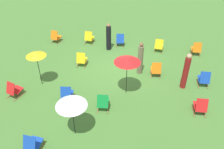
{
  "coord_description": "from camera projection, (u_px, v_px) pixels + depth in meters",
  "views": [
    {
      "loc": [
        -1.85,
        10.63,
        7.36
      ],
      "look_at": [
        0.0,
        1.2,
        0.5
      ],
      "focal_mm": 38.06,
      "sensor_mm": 36.0,
      "label": 1
    }
  ],
  "objects": [
    {
      "name": "person_0",
      "position": [
        140.0,
        59.0,
        12.32
      ],
      "size": [
        0.37,
        0.37,
        1.8
      ],
      "rotation": [
        0.0,
        0.0,
        4.35
      ],
      "color": "#72664C",
      "rests_on": "ground"
    },
    {
      "name": "deckchair_2",
      "position": [
        56.0,
        37.0,
        15.47
      ],
      "size": [
        0.62,
        0.84,
        0.83
      ],
      "rotation": [
        0.0,
        0.0,
        -0.2
      ],
      "color": "olive",
      "rests_on": "ground"
    },
    {
      "name": "umbrella_2",
      "position": [
        71.0,
        103.0,
        8.48
      ],
      "size": [
        1.16,
        1.16,
        1.7
      ],
      "color": "black",
      "rests_on": "ground"
    },
    {
      "name": "deckchair_3",
      "position": [
        159.0,
        46.0,
        14.49
      ],
      "size": [
        0.54,
        0.8,
        0.83
      ],
      "rotation": [
        0.0,
        0.0,
        -0.09
      ],
      "color": "olive",
      "rests_on": "ground"
    },
    {
      "name": "deckchair_14",
      "position": [
        204.0,
        79.0,
        11.72
      ],
      "size": [
        0.52,
        0.79,
        0.83
      ],
      "rotation": [
        0.0,
        0.0,
        0.06
      ],
      "color": "olive",
      "rests_on": "ground"
    },
    {
      "name": "deckchair_9",
      "position": [
        82.0,
        59.0,
        13.2
      ],
      "size": [
        0.5,
        0.78,
        0.83
      ],
      "rotation": [
        0.0,
        0.0,
        0.03
      ],
      "color": "olive",
      "rests_on": "ground"
    },
    {
      "name": "deckchair_1",
      "position": [
        89.0,
        38.0,
        15.38
      ],
      "size": [
        0.52,
        0.79,
        0.83
      ],
      "rotation": [
        0.0,
        0.0,
        -0.06
      ],
      "color": "olive",
      "rests_on": "ground"
    },
    {
      "name": "ground_plane",
      "position": [
        116.0,
        69.0,
        13.06
      ],
      "size": [
        40.0,
        40.0,
        0.0
      ],
      "primitive_type": "plane",
      "color": "#477A33"
    },
    {
      "name": "deckchair_0",
      "position": [
        120.0,
        40.0,
        15.1
      ],
      "size": [
        0.6,
        0.83,
        0.83
      ],
      "rotation": [
        0.0,
        0.0,
        0.17
      ],
      "color": "olive",
      "rests_on": "ground"
    },
    {
      "name": "deckchair_11",
      "position": [
        196.0,
        49.0,
        14.16
      ],
      "size": [
        0.56,
        0.81,
        0.83
      ],
      "rotation": [
        0.0,
        0.0,
        0.11
      ],
      "color": "olive",
      "rests_on": "ground"
    },
    {
      "name": "deckchair_10",
      "position": [
        103.0,
        102.0,
        10.33
      ],
      "size": [
        0.55,
        0.81,
        0.83
      ],
      "rotation": [
        0.0,
        0.0,
        0.11
      ],
      "color": "olive",
      "rests_on": "ground"
    },
    {
      "name": "person_2",
      "position": [
        186.0,
        72.0,
        11.27
      ],
      "size": [
        0.34,
        0.34,
        1.9
      ],
      "rotation": [
        0.0,
        0.0,
        1.33
      ],
      "color": "maroon",
      "rests_on": "ground"
    },
    {
      "name": "deckchair_5",
      "position": [
        14.0,
        90.0,
        11.03
      ],
      "size": [
        0.68,
        0.87,
        0.83
      ],
      "rotation": [
        0.0,
        0.0,
        -0.3
      ],
      "color": "olive",
      "rests_on": "ground"
    },
    {
      "name": "person_1",
      "position": [
        109.0,
        37.0,
        14.44
      ],
      "size": [
        0.34,
        0.34,
        1.7
      ],
      "rotation": [
        0.0,
        0.0,
        3.28
      ],
      "color": "black",
      "rests_on": "ground"
    },
    {
      "name": "deckchair_7",
      "position": [
        67.0,
        94.0,
        10.78
      ],
      "size": [
        0.58,
        0.82,
        0.83
      ],
      "rotation": [
        0.0,
        0.0,
        0.14
      ],
      "color": "olive",
      "rests_on": "ground"
    },
    {
      "name": "umbrella_0",
      "position": [
        127.0,
        60.0,
        10.38
      ],
      "size": [
        1.19,
        1.19,
        1.97
      ],
      "color": "black",
      "rests_on": "ground"
    },
    {
      "name": "deckchair_4",
      "position": [
        200.0,
        106.0,
        10.13
      ],
      "size": [
        0.53,
        0.79,
        0.83
      ],
      "rotation": [
        0.0,
        0.0,
        0.07
      ],
      "color": "olive",
      "rests_on": "ground"
    },
    {
      "name": "deckchair_6",
      "position": [
        32.0,
        144.0,
        8.53
      ],
      "size": [
        0.54,
        0.8,
        0.83
      ],
      "rotation": [
        0.0,
        0.0,
        -0.08
      ],
      "color": "olive",
      "rests_on": "ground"
    },
    {
      "name": "umbrella_1",
      "position": [
        36.0,
        54.0,
        10.99
      ],
      "size": [
        0.94,
        0.94,
        1.87
      ],
      "color": "black",
      "rests_on": "ground"
    },
    {
      "name": "deckchair_13",
      "position": [
        156.0,
        70.0,
        12.39
      ],
      "size": [
        0.58,
        0.82,
        0.83
      ],
      "rotation": [
        0.0,
        0.0,
        0.14
      ],
      "color": "olive",
      "rests_on": "ground"
    }
  ]
}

